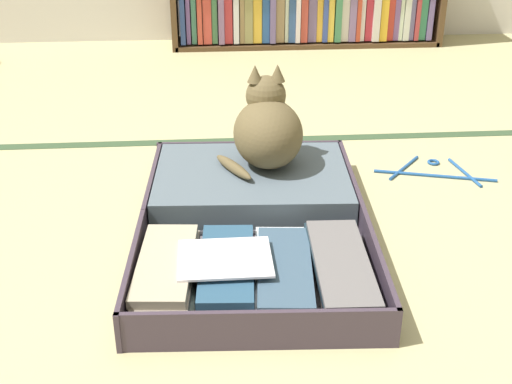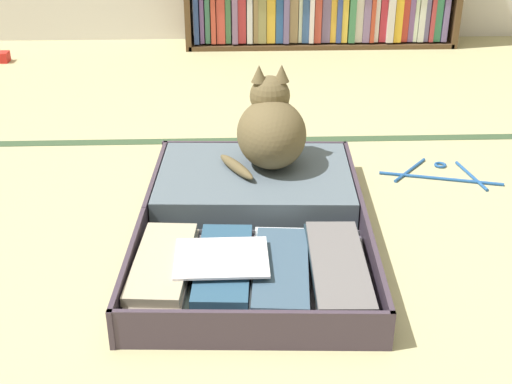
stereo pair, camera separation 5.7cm
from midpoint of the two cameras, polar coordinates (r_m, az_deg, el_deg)
name	(u,v)px [view 2 (the right image)]	position (r m, az deg, el deg)	size (l,w,h in m)	color
ground_plane	(264,285)	(1.68, 1.62, -7.81)	(10.00, 10.00, 0.00)	tan
tatami_border	(252,140)	(2.49, 0.29, 4.37)	(4.80, 0.05, 0.00)	#344C30
open_suitcase	(254,217)	(1.88, 0.67, -2.09)	(0.64, 0.95, 0.10)	#3E3240
black_cat	(271,129)	(2.03, 2.04, 5.28)	(0.27, 0.27, 0.30)	brown
clothes_hanger	(440,174)	(2.30, 15.89, 1.47)	(0.38, 0.24, 0.01)	#215296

